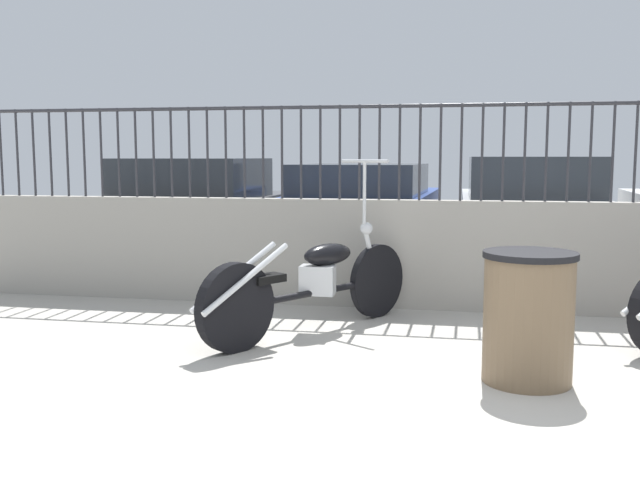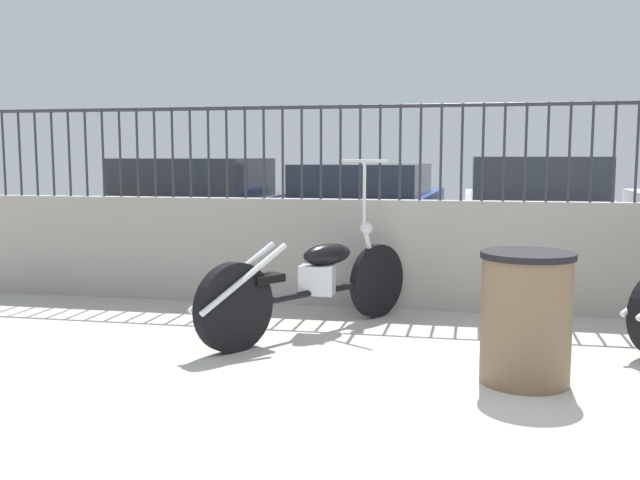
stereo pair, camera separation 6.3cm
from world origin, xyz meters
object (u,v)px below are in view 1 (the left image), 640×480
(motorcycle_black, at_px, (304,284))
(car_dark_grey, at_px, (198,211))
(car_blue, at_px, (364,212))
(car_silver, at_px, (529,212))
(trash_bin, at_px, (528,317))

(motorcycle_black, distance_m, car_dark_grey, 4.31)
(car_blue, bearing_deg, motorcycle_black, -176.49)
(car_dark_grey, relative_size, car_blue, 0.90)
(motorcycle_black, relative_size, car_silver, 0.47)
(trash_bin, distance_m, car_blue, 5.35)
(motorcycle_black, xyz_separation_m, trash_bin, (1.65, -0.92, 0.01))
(car_dark_grey, distance_m, car_silver, 4.40)
(car_dark_grey, height_order, car_silver, car_silver)
(car_dark_grey, relative_size, car_silver, 0.94)
(motorcycle_black, bearing_deg, trash_bin, -85.17)
(trash_bin, xyz_separation_m, car_dark_grey, (-3.90, 4.58, 0.28))
(trash_bin, bearing_deg, car_blue, 108.55)
(motorcycle_black, distance_m, trash_bin, 1.89)
(motorcycle_black, height_order, car_blue, motorcycle_black)
(motorcycle_black, xyz_separation_m, car_silver, (2.13, 4.09, 0.30))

